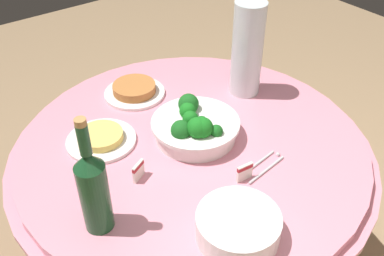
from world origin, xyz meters
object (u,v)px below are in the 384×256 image
at_px(broccoli_bowl, 195,127).
at_px(plate_stack, 238,226).
at_px(food_plate_peanuts, 134,90).
at_px(label_placard_front, 245,171).
at_px(food_plate_noodles, 101,138).
at_px(serving_tongs, 263,166).
at_px(decorative_fruit_vase, 247,54).
at_px(wine_bottle, 93,189).
at_px(label_placard_mid, 138,170).

xyz_separation_m(broccoli_bowl, plate_stack, (0.15, 0.37, -0.01)).
bearing_deg(food_plate_peanuts, label_placard_front, 92.09).
bearing_deg(food_plate_noodles, plate_stack, 100.39).
bearing_deg(serving_tongs, label_placard_front, 3.70).
relative_size(plate_stack, decorative_fruit_vase, 0.62).
bearing_deg(decorative_fruit_vase, plate_stack, 46.16).
distance_m(broccoli_bowl, plate_stack, 0.40).
height_order(wine_bottle, decorative_fruit_vase, decorative_fruit_vase).
height_order(plate_stack, wine_bottle, wine_bottle).
height_order(plate_stack, serving_tongs, plate_stack).
xyz_separation_m(broccoli_bowl, label_placard_mid, (0.24, 0.05, -0.01)).
bearing_deg(food_plate_noodles, food_plate_peanuts, -142.80).
bearing_deg(wine_bottle, decorative_fruit_vase, -161.17).
bearing_deg(label_placard_front, decorative_fruit_vase, -132.35).
relative_size(food_plate_noodles, label_placard_front, 4.00).
xyz_separation_m(food_plate_peanuts, food_plate_noodles, (0.23, 0.17, -0.00)).
relative_size(broccoli_bowl, label_placard_mid, 5.09).
bearing_deg(plate_stack, label_placard_front, -137.29).
xyz_separation_m(serving_tongs, food_plate_peanuts, (0.10, -0.56, 0.01)).
distance_m(food_plate_peanuts, label_placard_front, 0.57).
distance_m(plate_stack, serving_tongs, 0.27).
bearing_deg(label_placard_mid, plate_stack, 105.28).
xyz_separation_m(wine_bottle, serving_tongs, (-0.49, 0.10, -0.12)).
relative_size(plate_stack, label_placard_mid, 3.82).
bearing_deg(label_placard_front, broccoli_bowl, -90.71).
bearing_deg(food_plate_peanuts, broccoli_bowl, 94.07).
xyz_separation_m(plate_stack, label_placard_mid, (0.09, -0.32, -0.00)).
bearing_deg(broccoli_bowl, label_placard_mid, 11.91).
bearing_deg(label_placard_mid, broccoli_bowl, -168.09).
xyz_separation_m(plate_stack, decorative_fruit_vase, (-0.46, -0.48, 0.12)).
bearing_deg(wine_bottle, food_plate_noodles, -118.16).
distance_m(broccoli_bowl, food_plate_peanuts, 0.33).
xyz_separation_m(plate_stack, food_plate_noodles, (0.10, -0.53, -0.02)).
bearing_deg(food_plate_noodles, label_placard_mid, 92.65).
distance_m(plate_stack, food_plate_noodles, 0.54).
relative_size(wine_bottle, food_plate_noodles, 1.53).
bearing_deg(wine_bottle, serving_tongs, 168.89).
bearing_deg(label_placard_mid, wine_bottle, 26.76).
height_order(plate_stack, decorative_fruit_vase, decorative_fruit_vase).
xyz_separation_m(decorative_fruit_vase, food_plate_noodles, (0.56, -0.05, -0.14)).
distance_m(plate_stack, decorative_fruit_vase, 0.68).
bearing_deg(broccoli_bowl, plate_stack, 67.90).
bearing_deg(label_placard_mid, decorative_fruit_vase, -163.75).
bearing_deg(food_plate_noodles, decorative_fruit_vase, 174.92).
distance_m(plate_stack, wine_bottle, 0.36).
relative_size(decorative_fruit_vase, food_plate_peanuts, 1.55).
distance_m(label_placard_front, label_placard_mid, 0.30).
bearing_deg(plate_stack, food_plate_noodles, -79.61).
relative_size(broccoli_bowl, food_plate_noodles, 1.27).
distance_m(plate_stack, label_placard_mid, 0.33).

